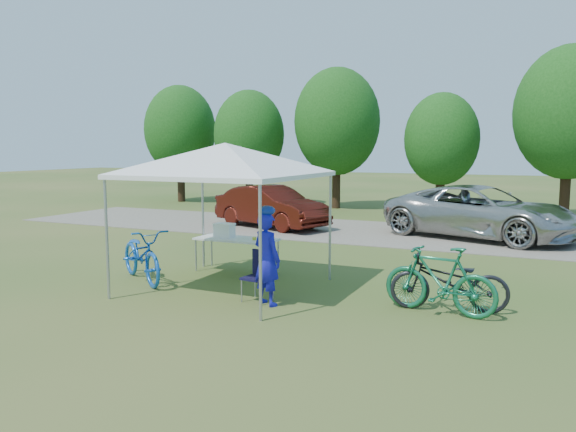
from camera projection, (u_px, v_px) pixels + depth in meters
name	position (u px, v px, depth m)	size (l,w,h in m)	color
ground	(227.00, 289.00, 10.57)	(100.00, 100.00, 0.00)	#2D5119
gravel_strip	(357.00, 231.00, 17.78)	(24.00, 5.00, 0.02)	gray
canopy	(225.00, 147.00, 10.25)	(4.53, 4.53, 3.00)	#A5A5AA
treeline	(397.00, 126.00, 22.93)	(24.89, 4.28, 6.30)	#382314
folding_table	(237.00, 240.00, 11.94)	(1.76, 0.73, 0.72)	white
folding_chair	(260.00, 271.00, 9.73)	(0.50, 0.51, 0.86)	black
cooler	(224.00, 230.00, 12.05)	(0.42, 0.29, 0.30)	white
ice_cream_cup	(254.00, 239.00, 11.70)	(0.08, 0.08, 0.06)	yellow
cyclist	(267.00, 259.00, 9.39)	(0.57, 0.38, 1.57)	#1617BA
bike_blue	(142.00, 255.00, 11.10)	(0.71, 2.04, 1.07)	blue
bike_green	(440.00, 280.00, 8.91)	(0.52, 1.83, 1.10)	#186F49
bike_dark	(449.00, 282.00, 9.04)	(0.65, 1.87, 0.98)	black
minivan	(481.00, 212.00, 16.34)	(2.54, 5.51, 1.53)	#B6B5B1
sedan	(271.00, 207.00, 18.58)	(1.45, 4.17, 1.37)	#46120B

